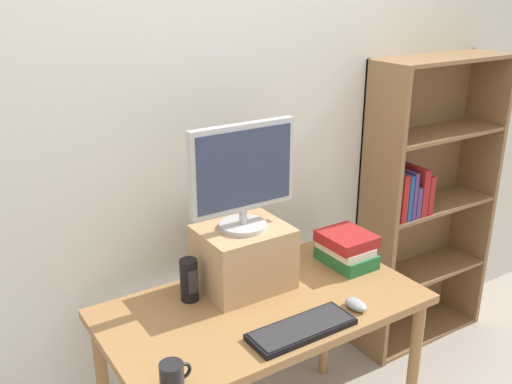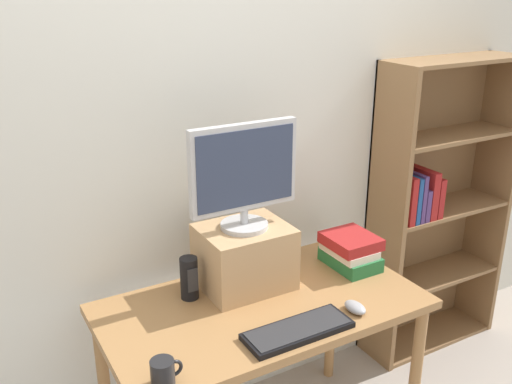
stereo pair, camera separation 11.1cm
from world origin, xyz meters
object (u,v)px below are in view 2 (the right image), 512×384
(keyboard, at_px, (298,330))
(riser_box, at_px, (245,257))
(desk_speaker, at_px, (189,278))
(coffee_mug, at_px, (163,373))
(computer_mouse, at_px, (355,307))
(book_stack, at_px, (350,251))
(computer_monitor, at_px, (244,174))
(bookshelf_unit, at_px, (433,206))
(desk, at_px, (262,322))

(keyboard, bearing_deg, riser_box, 89.91)
(riser_box, height_order, desk_speaker, riser_box)
(desk_speaker, bearing_deg, coffee_mug, -122.40)
(riser_box, xyz_separation_m, keyboard, (-0.00, -0.40, -0.12))
(computer_mouse, bearing_deg, keyboard, -177.70)
(coffee_mug, bearing_deg, book_stack, 18.76)
(riser_box, distance_m, coffee_mug, 0.68)
(coffee_mug, bearing_deg, riser_box, 39.22)
(computer_monitor, distance_m, computer_mouse, 0.67)
(bookshelf_unit, xyz_separation_m, coffee_mug, (-1.78, -0.58, -0.01))
(keyboard, bearing_deg, book_stack, 33.07)
(coffee_mug, bearing_deg, keyboard, 2.83)
(book_stack, distance_m, coffee_mug, 1.07)
(desk, relative_size, desk_speaker, 7.20)
(coffee_mug, xyz_separation_m, desk_speaker, (0.28, 0.45, 0.04))
(computer_mouse, height_order, desk_speaker, desk_speaker)
(bookshelf_unit, height_order, desk_speaker, bookshelf_unit)
(coffee_mug, bearing_deg, computer_mouse, 2.65)
(keyboard, relative_size, desk_speaker, 2.32)
(bookshelf_unit, distance_m, riser_box, 1.26)
(coffee_mug, bearing_deg, desk, 27.51)
(desk, height_order, riser_box, riser_box)
(bookshelf_unit, bearing_deg, coffee_mug, -161.80)
(computer_mouse, bearing_deg, desk, 140.02)
(riser_box, relative_size, book_stack, 1.41)
(desk, relative_size, computer_mouse, 12.24)
(bookshelf_unit, relative_size, computer_monitor, 3.54)
(computer_monitor, height_order, desk_speaker, computer_monitor)
(bookshelf_unit, relative_size, coffee_mug, 15.07)
(book_stack, height_order, coffee_mug, book_stack)
(book_stack, bearing_deg, coffee_mug, -161.24)
(desk, distance_m, riser_box, 0.27)
(keyboard, height_order, book_stack, book_stack)
(desk, xyz_separation_m, riser_box, (0.01, 0.16, 0.22))
(keyboard, relative_size, book_stack, 1.62)
(desk_speaker, bearing_deg, bookshelf_unit, 5.19)
(desk, xyz_separation_m, desk_speaker, (-0.23, 0.18, 0.18))
(computer_mouse, bearing_deg, bookshelf_unit, 29.20)
(computer_mouse, bearing_deg, coffee_mug, -177.35)
(keyboard, distance_m, computer_mouse, 0.27)
(riser_box, height_order, computer_mouse, riser_box)
(coffee_mug, bearing_deg, computer_monitor, 39.13)
(computer_monitor, distance_m, coffee_mug, 0.81)
(computer_monitor, bearing_deg, bookshelf_unit, 7.12)
(desk, distance_m, book_stack, 0.53)
(computer_mouse, bearing_deg, desk_speaker, 141.22)
(computer_mouse, distance_m, coffee_mug, 0.80)
(computer_monitor, relative_size, desk_speaker, 2.59)
(computer_monitor, relative_size, computer_mouse, 4.41)
(book_stack, relative_size, coffee_mug, 2.36)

